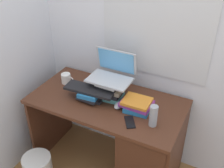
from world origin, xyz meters
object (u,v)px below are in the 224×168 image
book_stack_keyboard_riser (90,95)px  keyboard (90,90)px  water_bottle (153,116)px  computer_mouse (119,105)px  mug (66,78)px  book_stack_tall (110,89)px  book_stack_side (137,104)px  desk (139,145)px  cell_phone (130,122)px  laptop (112,72)px

book_stack_keyboard_riser → keyboard: size_ratio=0.54×
water_bottle → computer_mouse: bearing=165.4°
book_stack_keyboard_riser → mug: mug is taller
book_stack_tall → keyboard: bearing=-139.0°
book_stack_side → mug: (-0.72, 0.08, -0.00)m
desk → mug: mug is taller
computer_mouse → mug: size_ratio=0.86×
desk → book_stack_keyboard_riser: 0.59m
book_stack_side → computer_mouse: size_ratio=2.36×
cell_phone → keyboard: bearing=129.9°
laptop → book_stack_tall: bearing=-88.1°
keyboard → water_bottle: bearing=-10.9°
book_stack_side → keyboard: bearing=-173.5°
desk → laptop: bearing=156.7°
keyboard → computer_mouse: size_ratio=4.04×
laptop → computer_mouse: 0.28m
laptop → keyboard: 0.23m
laptop → water_bottle: (0.45, -0.24, -0.12)m
mug → book_stack_side: bearing=-6.1°
keyboard → cell_phone: (0.42, -0.13, -0.09)m
book_stack_tall → cell_phone: size_ratio=1.79×
book_stack_tall → book_stack_keyboard_riser: bearing=-137.0°
book_stack_keyboard_riser → keyboard: bearing=135.4°
laptop → cell_phone: (0.29, -0.29, -0.20)m
desk → cell_phone: 0.38m
book_stack_side → laptop: laptop is taller
desk → mug: bearing=172.5°
book_stack_keyboard_riser → book_stack_tall: bearing=43.0°
computer_mouse → mug: 0.59m
book_stack_side → mug: book_stack_side is taller
laptop → mug: laptop is taller
book_stack_side → computer_mouse: 0.15m
book_stack_keyboard_riser → book_stack_side: 0.40m
book_stack_tall → cell_phone: 0.38m
desk → book_stack_side: (-0.05, 0.02, 0.39)m
water_bottle → cell_phone: bearing=-162.2°
laptop → mug: (-0.45, -0.04, -0.16)m
laptop → keyboard: bearing=-127.4°
water_bottle → book_stack_side: bearing=144.9°
computer_mouse → cell_phone: size_ratio=0.76×
book_stack_tall → keyboard: size_ratio=0.58×
keyboard → book_stack_tall: bearing=37.6°
laptop → water_bottle: laptop is taller
book_stack_tall → computer_mouse: size_ratio=2.35×
mug → water_bottle: size_ratio=0.72×
book_stack_tall → mug: size_ratio=2.01×
book_stack_tall → book_stack_keyboard_riser: book_stack_tall is taller
book_stack_keyboard_riser → water_bottle: (0.57, -0.07, 0.04)m
mug → laptop: bearing=5.0°
book_stack_side → cell_phone: size_ratio=1.80×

